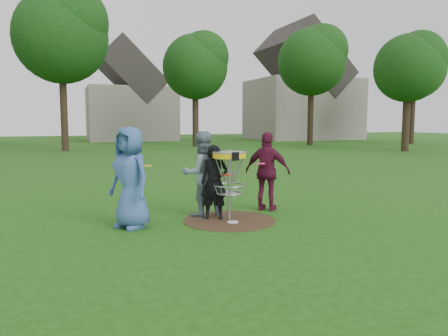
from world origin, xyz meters
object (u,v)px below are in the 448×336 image
object	(u,v)px
player_black	(214,182)
player_maroon	(267,171)
player_blue	(130,178)
disc_golf_basket	(229,169)
player_grey	(201,174)

from	to	relation	value
player_black	player_maroon	size ratio (longest dim) A/B	0.87
player_blue	player_maroon	bearing A→B (deg)	67.75
player_blue	player_black	distance (m)	1.66
player_black	disc_golf_basket	size ratio (longest dim) A/B	1.07
player_blue	player_grey	world-z (taller)	player_blue
player_maroon	player_black	bearing A→B (deg)	60.35
player_maroon	disc_golf_basket	size ratio (longest dim) A/B	1.23
player_grey	disc_golf_basket	xyz separation A→B (m)	(0.37, -0.62, 0.16)
disc_golf_basket	player_grey	bearing A→B (deg)	120.91
player_blue	player_black	xyz separation A→B (m)	(1.65, 0.14, -0.18)
player_grey	player_maroon	distance (m)	1.49
player_black	player_maroon	xyz separation A→B (m)	(1.34, 0.41, 0.11)
player_blue	player_maroon	distance (m)	3.04
player_black	player_grey	xyz separation A→B (m)	(-0.15, 0.39, 0.13)
player_grey	disc_golf_basket	world-z (taller)	player_grey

